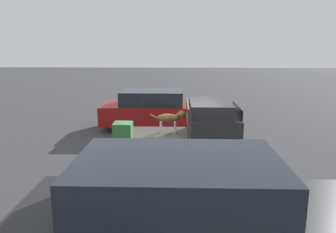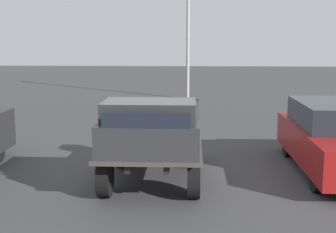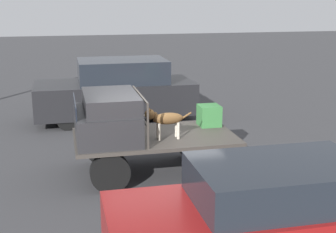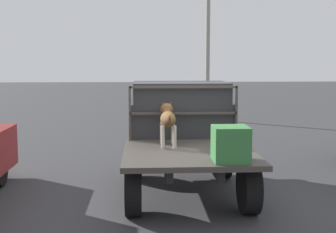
{
  "view_description": "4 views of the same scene",
  "coord_description": "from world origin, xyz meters",
  "px_view_note": "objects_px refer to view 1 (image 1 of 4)",
  "views": [
    {
      "loc": [
        0.07,
        -9.05,
        3.45
      ],
      "look_at": [
        -0.23,
        0.3,
        1.37
      ],
      "focal_mm": 35.0,
      "sensor_mm": 36.0,
      "label": 1
    },
    {
      "loc": [
        9.82,
        0.78,
        3.1
      ],
      "look_at": [
        -0.23,
        0.3,
        1.37
      ],
      "focal_mm": 50.0,
      "sensor_mm": 36.0,
      "label": 2
    },
    {
      "loc": [
        1.95,
        9.84,
        3.88
      ],
      "look_at": [
        -0.23,
        0.3,
        1.37
      ],
      "focal_mm": 50.0,
      "sensor_mm": 36.0,
      "label": 3
    },
    {
      "loc": [
        -7.85,
        0.72,
        2.31
      ],
      "look_at": [
        -0.23,
        0.3,
        1.37
      ],
      "focal_mm": 50.0,
      "sensor_mm": 36.0,
      "label": 4
    }
  ],
  "objects_px": {
    "cargo_crate": "(123,132)",
    "dog": "(171,118)",
    "flatbed_truck": "(176,144)",
    "parked_sedan": "(156,110)",
    "parked_pickup_far": "(191,226)"
  },
  "relations": [
    {
      "from": "flatbed_truck",
      "to": "cargo_crate",
      "type": "bearing_deg",
      "value": -160.33
    },
    {
      "from": "dog",
      "to": "cargo_crate",
      "type": "distance_m",
      "value": 1.54
    },
    {
      "from": "flatbed_truck",
      "to": "parked_sedan",
      "type": "distance_m",
      "value": 4.2
    },
    {
      "from": "parked_sedan",
      "to": "parked_pickup_far",
      "type": "xyz_separation_m",
      "value": [
        1.1,
        -9.0,
        0.15
      ]
    },
    {
      "from": "parked_sedan",
      "to": "dog",
      "type": "bearing_deg",
      "value": -75.91
    },
    {
      "from": "cargo_crate",
      "to": "parked_sedan",
      "type": "relative_size",
      "value": 0.11
    },
    {
      "from": "cargo_crate",
      "to": "dog",
      "type": "bearing_deg",
      "value": 32.24
    },
    {
      "from": "parked_pickup_far",
      "to": "cargo_crate",
      "type": "bearing_deg",
      "value": 122.29
    },
    {
      "from": "flatbed_truck",
      "to": "dog",
      "type": "xyz_separation_m",
      "value": [
        -0.14,
        0.3,
        0.71
      ]
    },
    {
      "from": "dog",
      "to": "parked_sedan",
      "type": "height_order",
      "value": "parked_sedan"
    },
    {
      "from": "dog",
      "to": "cargo_crate",
      "type": "height_order",
      "value": "dog"
    },
    {
      "from": "cargo_crate",
      "to": "parked_pickup_far",
      "type": "distance_m",
      "value": 4.7
    },
    {
      "from": "cargo_crate",
      "to": "parked_pickup_far",
      "type": "xyz_separation_m",
      "value": [
        1.69,
        -4.38,
        -0.17
      ]
    },
    {
      "from": "dog",
      "to": "cargo_crate",
      "type": "xyz_separation_m",
      "value": [
        -1.29,
        -0.82,
        -0.21
      ]
    },
    {
      "from": "flatbed_truck",
      "to": "parked_pickup_far",
      "type": "height_order",
      "value": "parked_pickup_far"
    }
  ]
}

